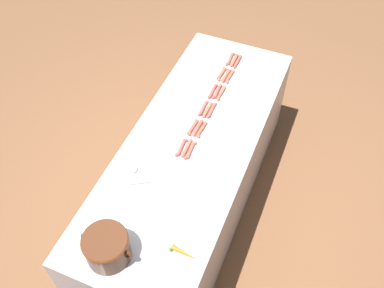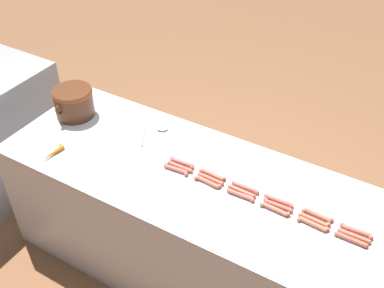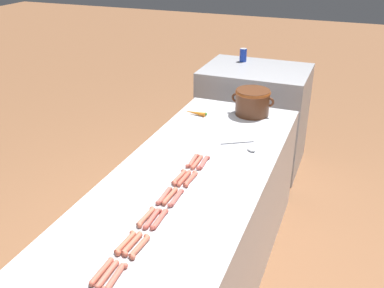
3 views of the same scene
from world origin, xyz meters
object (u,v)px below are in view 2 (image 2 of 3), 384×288
hot_dog_14 (279,201)px  hot_dog_17 (182,163)px  hot_dog_10 (211,179)px  hot_dog_11 (180,167)px  hot_dog_7 (314,220)px  serving_spoon (156,131)px  carrot (52,153)px  hot_dog_13 (317,215)px  hot_dog_5 (176,169)px  bean_pot (74,101)px  hot_dog_9 (242,191)px  hot_dog_3 (241,195)px  hot_dog_4 (208,182)px  hot_dog_2 (275,209)px  hot_dog_0 (351,240)px  hot_dog_6 (354,236)px  hot_dog_15 (245,188)px  hot_dog_12 (357,231)px  hot_dog_8 (278,205)px  hot_dog_16 (212,175)px  hot_dog_1 (313,224)px

hot_dog_14 → hot_dog_17: (0.00, 0.60, 0.00)m
hot_dog_10 → hot_dog_11: same height
hot_dog_7 → serving_spoon: bearing=79.1°
carrot → hot_dog_13: bearing=-77.9°
hot_dog_5 → bean_pot: bean_pot is taller
hot_dog_11 → hot_dog_14: (0.03, -0.59, 0.00)m
hot_dog_10 → serving_spoon: size_ratio=0.67×
hot_dog_5 → carrot: (-0.25, 0.70, 0.00)m
hot_dog_5 → hot_dog_10: same height
hot_dog_9 → hot_dog_3: bearing=-166.5°
hot_dog_17 → hot_dog_4: bearing=-107.9°
hot_dog_2 → hot_dog_0: bearing=-89.6°
hot_dog_11 → hot_dog_6: bearing=-90.0°
hot_dog_14 → carrot: carrot is taller
hot_dog_11 → hot_dog_15: bearing=-85.1°
hot_dog_5 → hot_dog_12: same height
hot_dog_13 → hot_dog_11: bearing=92.7°
hot_dog_11 → hot_dog_12: same height
hot_dog_0 → hot_dog_14: size_ratio=1.00×
hot_dog_6 → hot_dog_12: bearing=-2.9°
carrot → serving_spoon: bearing=-38.4°
hot_dog_14 → carrot: size_ratio=0.92×
hot_dog_8 → hot_dog_16: size_ratio=1.00×
hot_dog_6 → hot_dog_14: bearing=85.3°
hot_dog_2 → hot_dog_15: (0.07, 0.20, 0.00)m
hot_dog_6 → hot_dog_17: bearing=88.0°
hot_dog_1 → hot_dog_9: 0.41m
hot_dog_9 → hot_dog_15: bearing=-6.3°
hot_dog_3 → carrot: carrot is taller
hot_dog_1 → hot_dog_6: (0.03, -0.20, 0.00)m
carrot → hot_dog_8: bearing=-77.5°
hot_dog_1 → hot_dog_15: size_ratio=1.00×
hot_dog_7 → hot_dog_8: same height
hot_dog_16 → hot_dog_9: bearing=-99.7°
hot_dog_10 → hot_dog_17: size_ratio=1.00×
hot_dog_12 → hot_dog_0: bearing=173.2°
hot_dog_0 → hot_dog_3: size_ratio=1.00×
hot_dog_0 → hot_dog_14: (0.07, 0.40, 0.00)m
hot_dog_16 → hot_dog_17: 0.20m
hot_dog_10 → serving_spoon: (0.22, 0.51, -0.00)m
hot_dog_9 → hot_dog_1: bearing=-94.3°
hot_dog_9 → hot_dog_7: bearing=-89.6°
hot_dog_10 → carrot: 0.95m
hot_dog_3 → hot_dog_15: bearing=3.1°
hot_dog_11 → hot_dog_15: 0.40m
hot_dog_12 → hot_dog_10: bearing=92.5°
hot_dog_15 → hot_dog_2: bearing=-108.6°
hot_dog_8 → carrot: bearing=102.5°
hot_dog_5 → carrot: carrot is taller
hot_dog_8 → bean_pot: size_ratio=0.52×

